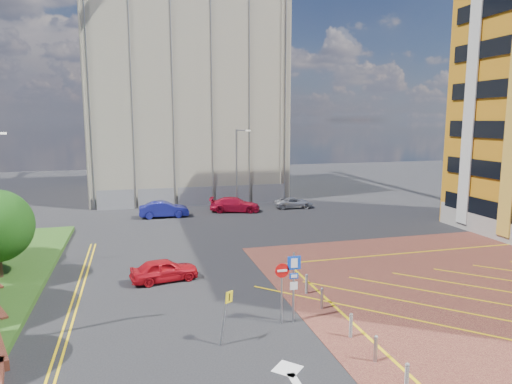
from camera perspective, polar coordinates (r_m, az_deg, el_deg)
name	(u,v)px	position (r m, az deg, el deg)	size (l,w,h in m)	color
ground	(290,333)	(20.17, 4.26, -17.22)	(140.00, 140.00, 0.00)	black
lamp_back	(237,165)	(46.41, -2.35, 3.36)	(1.53, 0.16, 8.00)	#9EA0A8
sign_cluster	(289,281)	(20.35, 4.20, -10.99)	(1.17, 0.12, 3.20)	#9EA0A8
warning_sign	(226,311)	(18.68, -3.81, -14.61)	(0.61, 0.39, 2.25)	#9EA0A8
bollard_row	(358,334)	(19.44, 12.69, -16.94)	(0.14, 11.14, 0.90)	#9EA0A8
construction_building	(183,103)	(57.42, -9.14, 10.97)	(21.20, 19.20, 22.00)	#ABA38C
construction_fence	(205,196)	(48.24, -6.42, -0.50)	(21.60, 0.06, 2.00)	gray
car_red_left	(164,270)	(26.29, -11.39, -9.52)	(1.50, 3.73, 1.27)	red
car_blue_back	(164,209)	(42.97, -11.43, -2.15)	(1.56, 4.48, 1.48)	navy
car_red_back	(235,205)	(44.71, -2.67, -1.58)	(1.99, 4.89, 1.42)	red
car_silver_back	(294,203)	(46.77, 4.72, -1.35)	(1.79, 3.87, 1.08)	#B5B6BD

